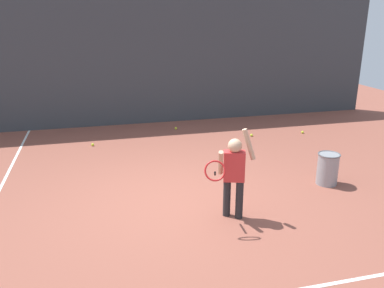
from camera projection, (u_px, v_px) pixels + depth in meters
name	position (u px, v px, depth m)	size (l,w,h in m)	color
ground_plane	(173.00, 200.00, 6.33)	(20.00, 20.00, 0.00)	brown
back_fence_windscreen	(135.00, 59.00, 10.27)	(13.70, 0.08, 3.48)	#383D42
fence_post_1	(134.00, 56.00, 10.30)	(0.09, 0.09, 3.63)	slate
fence_post_2	(357.00, 50.00, 11.86)	(0.09, 0.09, 3.63)	slate
tennis_player	(233.00, 171.00, 5.58)	(0.84, 0.57, 1.35)	#232326
ball_hopper	(328.00, 168.00, 6.86)	(0.38, 0.38, 0.56)	gray
tennis_ball_0	(252.00, 135.00, 9.63)	(0.07, 0.07, 0.07)	#CCE033
tennis_ball_1	(93.00, 145.00, 8.93)	(0.07, 0.07, 0.07)	#CCE033
tennis_ball_2	(176.00, 128.00, 10.22)	(0.07, 0.07, 0.07)	#CCE033
tennis_ball_3	(303.00, 132.00, 9.88)	(0.07, 0.07, 0.07)	#CCE033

